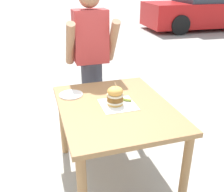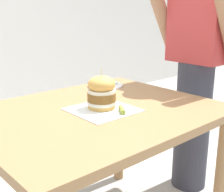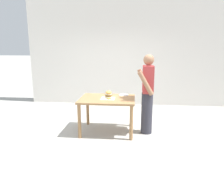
{
  "view_description": "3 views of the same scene",
  "coord_description": "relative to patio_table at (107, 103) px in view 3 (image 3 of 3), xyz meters",
  "views": [
    {
      "loc": [
        -0.62,
        -1.9,
        1.77
      ],
      "look_at": [
        0.0,
        0.1,
        0.81
      ],
      "focal_mm": 42.0,
      "sensor_mm": 36.0,
      "label": 1
    },
    {
      "loc": [
        1.14,
        -0.91,
        1.24
      ],
      "look_at": [
        0.0,
        0.1,
        0.81
      ],
      "focal_mm": 50.0,
      "sensor_mm": 36.0,
      "label": 2
    },
    {
      "loc": [
        4.53,
        0.55,
        1.84
      ],
      "look_at": [
        0.0,
        0.1,
        0.81
      ],
      "focal_mm": 35.0,
      "sensor_mm": 36.0,
      "label": 3
    }
  ],
  "objects": [
    {
      "name": "patio_table",
      "position": [
        0.0,
        0.0,
        0.0
      ],
      "size": [
        0.94,
        1.17,
        0.76
      ],
      "color": "#9E7247",
      "rests_on": "ground"
    },
    {
      "name": "serving_paper",
      "position": [
        0.03,
        0.01,
        0.11
      ],
      "size": [
        0.3,
        0.3,
        0.0
      ],
      "primitive_type": "cube",
      "rotation": [
        0.0,
        0.0,
        -0.01
      ],
      "color": "white",
      "rests_on": "patio_table"
    },
    {
      "name": "ground_plane",
      "position": [
        0.0,
        0.0,
        -0.65
      ],
      "size": [
        80.0,
        80.0,
        0.0
      ],
      "primitive_type": "plane",
      "color": "#ADAAA3"
    },
    {
      "name": "diner_across_table",
      "position": [
        -0.01,
        0.85,
        0.24
      ],
      "size": [
        0.55,
        0.35,
        1.69
      ],
      "color": "#33333D",
      "rests_on": "ground"
    },
    {
      "name": "sandwich",
      "position": [
        0.01,
        0.03,
        0.2
      ],
      "size": [
        0.15,
        0.15,
        0.2
      ],
      "color": "gold",
      "rests_on": "serving_paper"
    },
    {
      "name": "side_plate_with_forks",
      "position": [
        -0.33,
        0.33,
        0.12
      ],
      "size": [
        0.22,
        0.22,
        0.02
      ],
      "color": "white",
      "rests_on": "patio_table"
    },
    {
      "name": "building_wall",
      "position": [
        -2.53,
        2.18,
        2.14
      ],
      "size": [
        0.3,
        10.0,
        5.56
      ],
      "primitive_type": "cube",
      "color": "silver",
      "rests_on": "ground"
    },
    {
      "name": "pickle_spear",
      "position": [
        0.12,
        0.06,
        0.13
      ],
      "size": [
        0.08,
        0.07,
        0.02
      ],
      "primitive_type": "cylinder",
      "rotation": [
        0.0,
        1.57,
        2.52
      ],
      "color": "#8EA83D",
      "rests_on": "serving_paper"
    }
  ]
}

